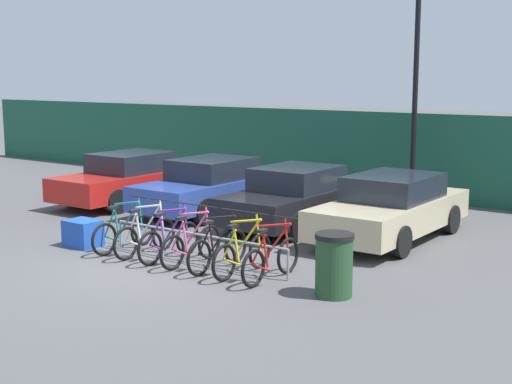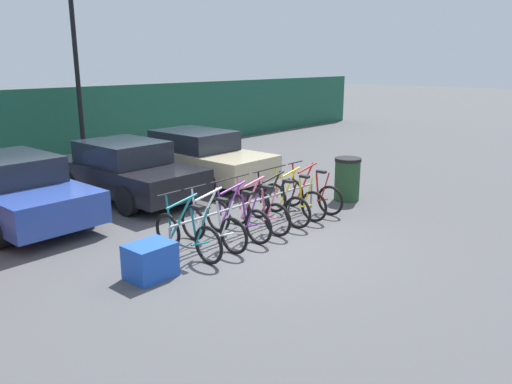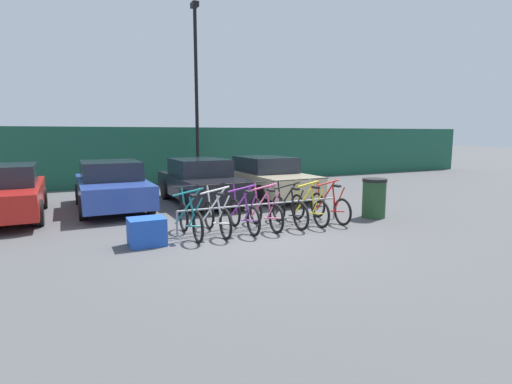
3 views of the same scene
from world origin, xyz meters
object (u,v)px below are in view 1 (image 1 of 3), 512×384
object	(u,v)px
car_black	(295,197)
cargo_crate	(83,233)
car_red	(129,178)
car_beige	(391,207)
bicycle_teal	(124,232)
bicycle_white	(145,236)
bike_rack	(197,237)
lamp_post	(417,55)
bicycle_pink	(191,245)
trash_bin	(334,265)
bicycle_yellow	(242,254)
bicycle_purple	(169,241)
bicycle_black	(218,249)
bicycle_red	(271,259)
car_blue	(211,186)

from	to	relation	value
car_black	cargo_crate	world-z (taller)	car_black
car_red	car_beige	size ratio (longest dim) A/B	0.95
bicycle_teal	bicycle_white	xyz separation A→B (m)	(0.60, 0.00, 0.00)
bike_rack	lamp_post	size ratio (longest dim) A/B	0.57
bicycle_white	bicycle_pink	size ratio (longest dim) A/B	1.00
trash_bin	car_beige	bearing A→B (deg)	103.32
bicycle_teal	lamp_post	world-z (taller)	lamp_post
lamp_post	cargo_crate	bearing A→B (deg)	-114.05
bicycle_yellow	bike_rack	bearing A→B (deg)	169.80
car_red	cargo_crate	size ratio (longest dim) A/B	6.21
bicycle_pink	bicycle_yellow	size ratio (longest dim) A/B	1.00
bicycle_pink	bicycle_purple	bearing A→B (deg)	179.24
bicycle_teal	car_beige	world-z (taller)	car_beige
bicycle_black	bicycle_red	world-z (taller)	same
car_black	cargo_crate	bearing A→B (deg)	-120.38
bicycle_purple	car_blue	bearing A→B (deg)	121.11
bicycle_yellow	car_blue	distance (m)	5.85
bicycle_black	cargo_crate	world-z (taller)	bicycle_black
bicycle_pink	bicycle_red	size ratio (longest dim) A/B	1.00
bicycle_purple	bicycle_pink	size ratio (longest dim) A/B	1.00
trash_bin	cargo_crate	bearing A→B (deg)	-179.03
car_black	cargo_crate	xyz separation A→B (m)	(-2.49, -4.24, -0.42)
bicycle_red	car_beige	size ratio (longest dim) A/B	0.37
bicycle_yellow	lamp_post	xyz separation A→B (m)	(-0.29, 7.97, 3.65)
bicycle_white	lamp_post	distance (m)	9.02
bicycle_pink	cargo_crate	xyz separation A→B (m)	(-2.76, -0.24, -0.10)
car_red	car_black	distance (m)	5.35
bicycle_purple	bicycle_red	size ratio (longest dim) A/B	1.00
car_beige	trash_bin	bearing A→B (deg)	-76.68
bicycle_black	lamp_post	xyz separation A→B (m)	(0.27, 7.97, 3.65)
bicycle_black	car_beige	xyz separation A→B (m)	(1.49, 4.10, 0.32)
bicycle_teal	bicycle_black	bearing A→B (deg)	3.15
bicycle_teal	car_beige	distance (m)	5.69
bicycle_red	bicycle_purple	bearing A→B (deg)	177.61
bicycle_black	car_blue	size ratio (longest dim) A/B	0.39
bicycle_pink	car_beige	bearing A→B (deg)	61.82
bicycle_purple	cargo_crate	world-z (taller)	bicycle_purple
bicycle_teal	bicycle_black	size ratio (longest dim) A/B	1.00
bicycle_purple	bicycle_teal	bearing A→B (deg)	-178.75
lamp_post	car_beige	bearing A→B (deg)	-72.52
car_beige	lamp_post	size ratio (longest dim) A/B	0.63
bicycle_teal	bicycle_pink	world-z (taller)	same
car_beige	car_black	bearing A→B (deg)	-177.65
bicycle_yellow	trash_bin	size ratio (longest dim) A/B	1.66
car_red	trash_bin	distance (m)	9.62
bicycle_teal	bicycle_red	distance (m)	3.61
bicycle_black	cargo_crate	size ratio (longest dim) A/B	2.44
bicycle_teal	bicycle_purple	xyz separation A→B (m)	(1.24, 0.00, 0.00)
bicycle_black	car_beige	world-z (taller)	car_beige
bicycle_black	car_blue	xyz separation A→B (m)	(-3.57, 4.13, 0.31)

